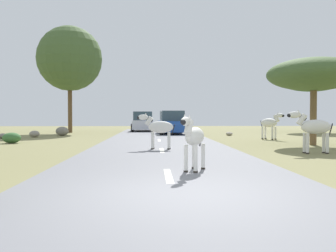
# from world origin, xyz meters

# --- Properties ---
(ground_plane) EXTENTS (90.00, 90.00, 0.00)m
(ground_plane) POSITION_xyz_m (0.00, 0.00, 0.00)
(ground_plane) COLOR olive
(road) EXTENTS (6.00, 64.00, 0.05)m
(road) POSITION_xyz_m (-0.02, 0.00, 0.03)
(road) COLOR slate
(road) RESTS_ON ground_plane
(lane_markings) EXTENTS (0.16, 56.00, 0.01)m
(lane_markings) POSITION_xyz_m (-0.02, -1.00, 0.05)
(lane_markings) COLOR silver
(lane_markings) RESTS_ON road
(zebra_0) EXTENTS (0.82, 1.38, 1.38)m
(zebra_0) POSITION_xyz_m (0.62, 2.67, 0.87)
(zebra_0) COLOR silver
(zebra_0) RESTS_ON road
(zebra_1) EXTENTS (1.17, 1.53, 1.62)m
(zebra_1) POSITION_xyz_m (6.64, 15.31, 0.97)
(zebra_1) COLOR silver
(zebra_1) RESTS_ON ground_plane
(zebra_2) EXTENTS (1.73, 0.46, 1.63)m
(zebra_2) POSITION_xyz_m (5.57, 7.09, 0.97)
(zebra_2) COLOR silver
(zebra_2) RESTS_ON ground_plane
(zebra_4) EXTENTS (1.56, 0.54, 1.47)m
(zebra_4) POSITION_xyz_m (-0.13, 8.61, 0.93)
(zebra_4) COLOR silver
(zebra_4) RESTS_ON road
(car_0) EXTENTS (2.09, 4.38, 1.74)m
(car_0) POSITION_xyz_m (-1.28, 26.67, 0.85)
(car_0) COLOR silver
(car_0) RESTS_ON road
(car_1) EXTENTS (2.21, 4.43, 1.74)m
(car_1) POSITION_xyz_m (1.06, 21.38, 0.85)
(car_1) COLOR #1E479E
(car_1) RESTS_ON road
(tree_1) EXTENTS (5.54, 5.54, 5.47)m
(tree_1) POSITION_xyz_m (13.47, 25.00, 4.48)
(tree_1) COLOR brown
(tree_1) RESTS_ON ground_plane
(tree_4) EXTENTS (5.36, 5.36, 8.85)m
(tree_4) POSITION_xyz_m (-7.27, 24.57, 6.16)
(tree_4) COLOR brown
(tree_4) RESTS_ON ground_plane
(tree_5) EXTENTS (4.41, 4.41, 4.15)m
(tree_5) POSITION_xyz_m (7.30, 10.97, 3.36)
(tree_5) COLOR brown
(tree_5) RESTS_ON ground_plane
(bush_1) EXTENTS (0.92, 0.82, 0.55)m
(bush_1) POSITION_xyz_m (-7.58, 12.75, 0.27)
(bush_1) COLOR #386633
(bush_1) RESTS_ON ground_plane
(rock_0) EXTENTS (0.66, 0.50, 0.44)m
(rock_0) POSITION_xyz_m (-8.15, 18.11, 0.22)
(rock_0) COLOR gray
(rock_0) RESTS_ON ground_plane
(rock_1) EXTENTS (0.48, 0.48, 0.25)m
(rock_1) POSITION_xyz_m (5.09, 19.65, 0.13)
(rock_1) COLOR #A89E8C
(rock_1) RESTS_ON ground_plane
(rock_2) EXTENTS (0.90, 0.64, 0.64)m
(rock_2) POSITION_xyz_m (-6.77, 19.85, 0.32)
(rock_2) COLOR gray
(rock_2) RESTS_ON ground_plane
(rock_3) EXTENTS (0.64, 0.59, 0.32)m
(rock_3) POSITION_xyz_m (-9.64, 16.74, 0.16)
(rock_3) COLOR gray
(rock_3) RESTS_ON ground_plane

